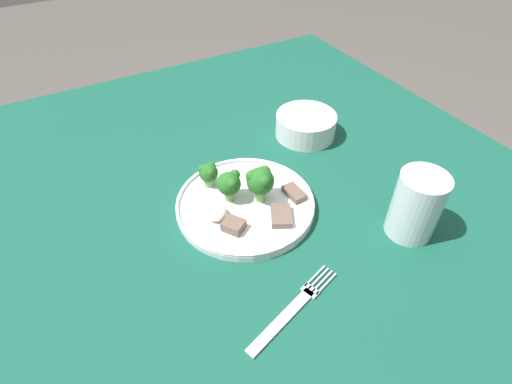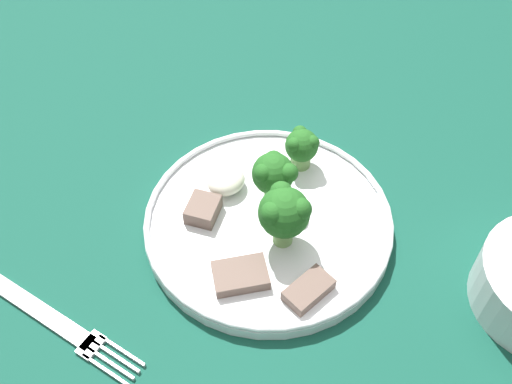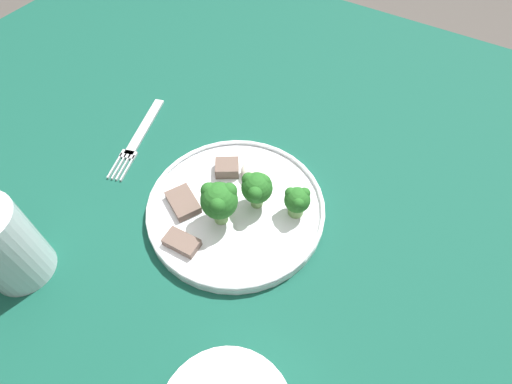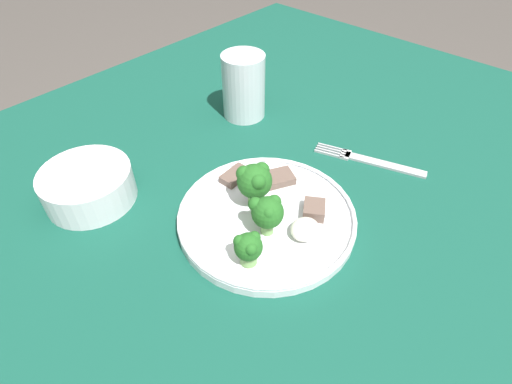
{
  "view_description": "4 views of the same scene",
  "coord_description": "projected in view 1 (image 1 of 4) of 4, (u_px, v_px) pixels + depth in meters",
  "views": [
    {
      "loc": [
        0.39,
        -0.21,
        1.2
      ],
      "look_at": [
        -0.03,
        0.03,
        0.76
      ],
      "focal_mm": 28.0,
      "sensor_mm": 36.0,
      "label": 1
    },
    {
      "loc": [
        0.18,
        0.28,
        1.18
      ],
      "look_at": [
        -0.05,
        -0.0,
        0.74
      ],
      "focal_mm": 42.0,
      "sensor_mm": 36.0,
      "label": 2
    },
    {
      "loc": [
        -0.23,
        0.26,
        1.17
      ],
      "look_at": [
        -0.07,
        -0.01,
        0.74
      ],
      "focal_mm": 28.0,
      "sensor_mm": 36.0,
      "label": 3
    },
    {
      "loc": [
        -0.33,
        -0.22,
        1.11
      ],
      "look_at": [
        -0.04,
        0.05,
        0.74
      ],
      "focal_mm": 28.0,
      "sensor_mm": 36.0,
      "label": 4
    }
  ],
  "objects": [
    {
      "name": "dinner_plate",
      "position": [
        245.0,
        204.0,
        0.69
      ],
      "size": [
        0.24,
        0.24,
        0.02
      ],
      "color": "white",
      "rests_on": "table"
    },
    {
      "name": "broccoli_floret_near_rim_left",
      "position": [
        209.0,
        173.0,
        0.7
      ],
      "size": [
        0.03,
        0.03,
        0.04
      ],
      "color": "#709E56",
      "rests_on": "dinner_plate"
    },
    {
      "name": "table",
      "position": [
        250.0,
        261.0,
        0.71
      ],
      "size": [
        1.27,
        1.15,
        0.71
      ],
      "color": "#114738",
      "rests_on": "ground_plane"
    },
    {
      "name": "meat_slice_front_slice",
      "position": [
        233.0,
        225.0,
        0.63
      ],
      "size": [
        0.04,
        0.04,
        0.02
      ],
      "color": "brown",
      "rests_on": "dinner_plate"
    },
    {
      "name": "fork",
      "position": [
        293.0,
        309.0,
        0.54
      ],
      "size": [
        0.07,
        0.17,
        0.0
      ],
      "color": "#B2B2B7",
      "rests_on": "table"
    },
    {
      "name": "sauce_dollop",
      "position": [
        216.0,
        212.0,
        0.65
      ],
      "size": [
        0.04,
        0.04,
        0.02
      ],
      "color": "silver",
      "rests_on": "dinner_plate"
    },
    {
      "name": "meat_slice_rear_slice",
      "position": [
        294.0,
        193.0,
        0.69
      ],
      "size": [
        0.05,
        0.03,
        0.01
      ],
      "color": "brown",
      "rests_on": "dinner_plate"
    },
    {
      "name": "broccoli_floret_center_left",
      "position": [
        231.0,
        183.0,
        0.67
      ],
      "size": [
        0.04,
        0.04,
        0.06
      ],
      "color": "#709E56",
      "rests_on": "dinner_plate"
    },
    {
      "name": "drinking_glass",
      "position": [
        415.0,
        208.0,
        0.62
      ],
      "size": [
        0.08,
        0.08,
        0.11
      ],
      "color": "silver",
      "rests_on": "table"
    },
    {
      "name": "cream_bowl",
      "position": [
        306.0,
        126.0,
        0.84
      ],
      "size": [
        0.13,
        0.13,
        0.05
      ],
      "color": "silver",
      "rests_on": "table"
    },
    {
      "name": "broccoli_floret_back_left",
      "position": [
        260.0,
        181.0,
        0.66
      ],
      "size": [
        0.05,
        0.05,
        0.07
      ],
      "color": "#709E56",
      "rests_on": "dinner_plate"
    },
    {
      "name": "meat_slice_middle_slice",
      "position": [
        281.0,
        216.0,
        0.65
      ],
      "size": [
        0.06,
        0.05,
        0.01
      ],
      "color": "brown",
      "rests_on": "dinner_plate"
    }
  ]
}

